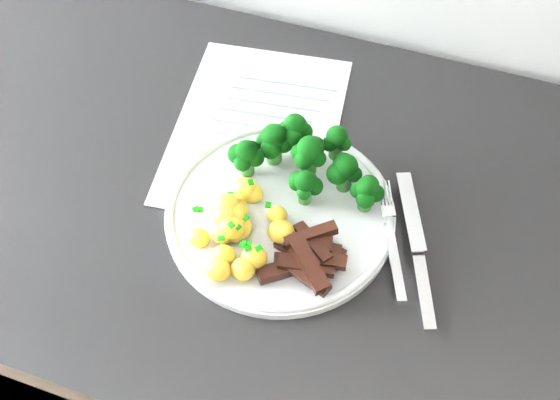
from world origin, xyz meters
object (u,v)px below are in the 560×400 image
broccoli (306,157)px  potatoes (237,223)px  counter (311,362)px  knife (419,266)px  recipe_paper (257,128)px  beef_strips (308,255)px  fork (392,243)px  plate (280,212)px

broccoli → potatoes: bearing=-114.5°
broccoli → potatoes: size_ratio=1.39×
counter → knife: size_ratio=12.24×
recipe_paper → knife: 0.27m
recipe_paper → broccoli: size_ratio=1.68×
beef_strips → knife: size_ratio=0.49×
fork → potatoes: bearing=-167.2°
broccoli → potatoes: (-0.04, -0.10, -0.02)m
broccoli → plate: bearing=-100.7°
counter → knife: 0.46m
plate → knife: 0.16m
potatoes → knife: potatoes is taller
plate → beef_strips: bearing=-45.3°
fork → recipe_paper: bearing=149.0°
plate → broccoli: size_ratio=1.41×
broccoli → fork: size_ratio=1.24×
beef_strips → recipe_paper: bearing=126.1°
beef_strips → knife: beef_strips is taller
recipe_paper → potatoes: potatoes is taller
potatoes → plate: bearing=50.8°
broccoli → beef_strips: broccoli is taller
fork → knife: bearing=-20.3°
counter → plate: 0.44m
potatoes → beef_strips: bearing=-5.3°
knife → potatoes: bearing=-172.9°
potatoes → beef_strips: size_ratio=1.44×
counter → beef_strips: (0.00, -0.07, 0.45)m
beef_strips → fork: 0.09m
broccoli → fork: 0.14m
counter → potatoes: bearing=-141.5°
recipe_paper → knife: (0.23, -0.13, 0.01)m
potatoes → broccoli: bearing=65.5°
potatoes → fork: size_ratio=0.89×
plate → fork: 0.13m
counter → beef_strips: 0.46m
plate → recipe_paper: bearing=121.6°
counter → knife: bearing=-19.2°
plate → knife: bearing=-6.1°
recipe_paper → plate: size_ratio=1.19×
plate → fork: fork is taller
potatoes → recipe_paper: bearing=103.2°
counter → plate: bearing=-154.3°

